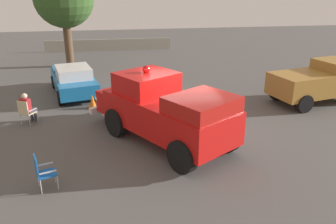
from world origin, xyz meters
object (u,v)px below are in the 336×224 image
(classic_hot_rod, at_px, (73,79))
(parked_pickup, at_px, (320,81))
(vintage_fire_truck, at_px, (164,109))
(traffic_cone, at_px, (93,102))
(lawn_chair_near_truck, at_px, (26,111))
(lawn_chair_by_car, at_px, (42,170))
(spectator_seated, at_px, (28,107))

(classic_hot_rod, xyz_separation_m, parked_pickup, (11.47, -3.07, 0.24))
(vintage_fire_truck, height_order, classic_hot_rod, vintage_fire_truck)
(vintage_fire_truck, relative_size, classic_hot_rod, 1.32)
(classic_hot_rod, relative_size, traffic_cone, 7.36)
(classic_hot_rod, bearing_deg, lawn_chair_near_truck, -111.37)
(lawn_chair_by_car, height_order, spectator_seated, spectator_seated)
(vintage_fire_truck, bearing_deg, parked_pickup, 21.40)
(classic_hot_rod, relative_size, lawn_chair_by_car, 4.58)
(vintage_fire_truck, relative_size, traffic_cone, 9.74)
(lawn_chair_by_car, xyz_separation_m, spectator_seated, (-1.37, 4.93, 0.11))
(classic_hot_rod, bearing_deg, spectator_seated, -111.03)
(lawn_chair_by_car, xyz_separation_m, traffic_cone, (1.06, 6.31, -0.28))
(classic_hot_rod, relative_size, lawn_chair_near_truck, 4.58)
(vintage_fire_truck, distance_m, parked_pickup, 8.40)
(lawn_chair_near_truck, height_order, spectator_seated, spectator_seated)
(lawn_chair_near_truck, height_order, lawn_chair_by_car, same)
(lawn_chair_by_car, distance_m, spectator_seated, 5.12)
(lawn_chair_by_car, bearing_deg, lawn_chair_near_truck, 106.68)
(classic_hot_rod, xyz_separation_m, traffic_cone, (1.01, -2.32, -0.44))
(parked_pickup, distance_m, traffic_cone, 10.51)
(parked_pickup, relative_size, lawn_chair_near_truck, 4.98)
(spectator_seated, bearing_deg, lawn_chair_near_truck, -121.42)
(lawn_chair_near_truck, bearing_deg, spectator_seated, 58.58)
(lawn_chair_by_car, relative_size, traffic_cone, 1.61)
(lawn_chair_by_car, bearing_deg, traffic_cone, 80.49)
(vintage_fire_truck, relative_size, lawn_chair_near_truck, 6.06)
(classic_hot_rod, distance_m, lawn_chair_by_car, 8.63)
(parked_pickup, height_order, spectator_seated, parked_pickup)
(spectator_seated, relative_size, traffic_cone, 2.03)
(classic_hot_rod, distance_m, spectator_seated, 3.96)
(traffic_cone, bearing_deg, parked_pickup, -4.11)
(classic_hot_rod, distance_m, lawn_chair_near_truck, 4.09)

